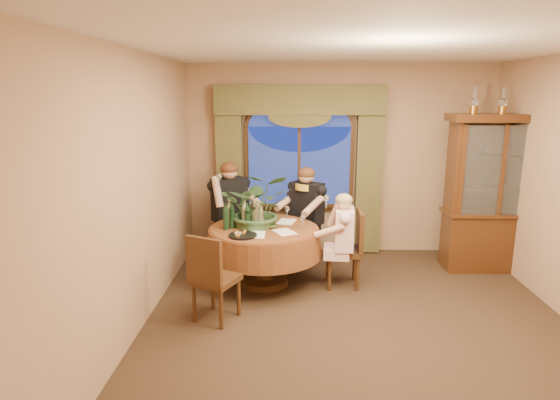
{
  "coord_description": "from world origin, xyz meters",
  "views": [
    {
      "loc": [
        -0.69,
        -4.45,
        2.38
      ],
      "look_at": [
        -0.85,
        1.12,
        1.1
      ],
      "focal_mm": 30.0,
      "sensor_mm": 36.0,
      "label": 1
    }
  ],
  "objects_px": {
    "china_cabinet": "(493,194)",
    "stoneware_vase": "(258,213)",
    "chair_back": "(239,227)",
    "person_pink": "(344,242)",
    "person_back": "(230,213)",
    "wine_bottle_3": "(242,210)",
    "olive_bowl": "(271,226)",
    "oil_lamp_center": "(503,100)",
    "oil_lamp_left": "(474,100)",
    "dining_table": "(264,256)",
    "oil_lamp_right": "(532,100)",
    "chair_back_right": "(295,229)",
    "chair_front_left": "(216,277)",
    "wine_bottle_1": "(245,214)",
    "wine_bottle_2": "(226,216)",
    "wine_bottle_4": "(230,213)",
    "wine_bottle_0": "(232,215)",
    "chair_right": "(343,249)",
    "centerpiece_plant": "(258,180)",
    "wine_bottle_5": "(247,216)",
    "person_scarf": "(307,216)"
  },
  "relations": [
    {
      "from": "person_pink",
      "to": "chair_back_right",
      "type": "bearing_deg",
      "value": 38.39
    },
    {
      "from": "china_cabinet",
      "to": "person_pink",
      "type": "bearing_deg",
      "value": -160.67
    },
    {
      "from": "chair_right",
      "to": "oil_lamp_center",
      "type": "bearing_deg",
      "value": -71.96
    },
    {
      "from": "china_cabinet",
      "to": "chair_back_right",
      "type": "xyz_separation_m",
      "value": [
        -2.66,
        0.2,
        -0.58
      ]
    },
    {
      "from": "wine_bottle_3",
      "to": "wine_bottle_2",
      "type": "bearing_deg",
      "value": -118.31
    },
    {
      "from": "oil_lamp_left",
      "to": "wine_bottle_3",
      "type": "height_order",
      "value": "oil_lamp_left"
    },
    {
      "from": "oil_lamp_center",
      "to": "olive_bowl",
      "type": "height_order",
      "value": "oil_lamp_center"
    },
    {
      "from": "china_cabinet",
      "to": "dining_table",
      "type": "bearing_deg",
      "value": -168.32
    },
    {
      "from": "wine_bottle_2",
      "to": "wine_bottle_1",
      "type": "bearing_deg",
      "value": 33.58
    },
    {
      "from": "stoneware_vase",
      "to": "olive_bowl",
      "type": "distance_m",
      "value": 0.27
    },
    {
      "from": "oil_lamp_left",
      "to": "wine_bottle_0",
      "type": "distance_m",
      "value": 3.43
    },
    {
      "from": "china_cabinet",
      "to": "wine_bottle_0",
      "type": "xyz_separation_m",
      "value": [
        -3.44,
        -0.66,
        -0.14
      ]
    },
    {
      "from": "oil_lamp_right",
      "to": "chair_back_right",
      "type": "bearing_deg",
      "value": 176.2
    },
    {
      "from": "wine_bottle_1",
      "to": "oil_lamp_right",
      "type": "bearing_deg",
      "value": 9.23
    },
    {
      "from": "oil_lamp_left",
      "to": "oil_lamp_center",
      "type": "relative_size",
      "value": 1.0
    },
    {
      "from": "olive_bowl",
      "to": "person_scarf",
      "type": "bearing_deg",
      "value": 59.44
    },
    {
      "from": "dining_table",
      "to": "wine_bottle_2",
      "type": "bearing_deg",
      "value": -166.87
    },
    {
      "from": "chair_back_right",
      "to": "wine_bottle_1",
      "type": "height_order",
      "value": "wine_bottle_1"
    },
    {
      "from": "chair_right",
      "to": "person_scarf",
      "type": "xyz_separation_m",
      "value": [
        -0.43,
        0.77,
        0.22
      ]
    },
    {
      "from": "chair_front_left",
      "to": "wine_bottle_2",
      "type": "relative_size",
      "value": 2.91
    },
    {
      "from": "chair_front_left",
      "to": "wine_bottle_1",
      "type": "bearing_deg",
      "value": 103.34
    },
    {
      "from": "chair_front_left",
      "to": "person_scarf",
      "type": "bearing_deg",
      "value": 85.02
    },
    {
      "from": "person_pink",
      "to": "wine_bottle_2",
      "type": "relative_size",
      "value": 3.66
    },
    {
      "from": "dining_table",
      "to": "china_cabinet",
      "type": "height_order",
      "value": "china_cabinet"
    },
    {
      "from": "china_cabinet",
      "to": "person_scarf",
      "type": "distance_m",
      "value": 2.52
    },
    {
      "from": "wine_bottle_0",
      "to": "china_cabinet",
      "type": "bearing_deg",
      "value": 10.89
    },
    {
      "from": "china_cabinet",
      "to": "chair_back",
      "type": "height_order",
      "value": "china_cabinet"
    },
    {
      "from": "chair_right",
      "to": "centerpiece_plant",
      "type": "bearing_deg",
      "value": 84.42
    },
    {
      "from": "dining_table",
      "to": "wine_bottle_3",
      "type": "height_order",
      "value": "wine_bottle_3"
    },
    {
      "from": "china_cabinet",
      "to": "stoneware_vase",
      "type": "distance_m",
      "value": 3.17
    },
    {
      "from": "chair_back",
      "to": "wine_bottle_4",
      "type": "distance_m",
      "value": 0.95
    },
    {
      "from": "chair_right",
      "to": "dining_table",
      "type": "bearing_deg",
      "value": 90.0
    },
    {
      "from": "wine_bottle_0",
      "to": "wine_bottle_4",
      "type": "relative_size",
      "value": 1.0
    },
    {
      "from": "chair_front_left",
      "to": "wine_bottle_1",
      "type": "distance_m",
      "value": 1.1
    },
    {
      "from": "chair_back",
      "to": "person_back",
      "type": "bearing_deg",
      "value": 31.1
    },
    {
      "from": "wine_bottle_0",
      "to": "stoneware_vase",
      "type": "bearing_deg",
      "value": 29.07
    },
    {
      "from": "oil_lamp_center",
      "to": "wine_bottle_4",
      "type": "distance_m",
      "value": 3.78
    },
    {
      "from": "dining_table",
      "to": "oil_lamp_right",
      "type": "bearing_deg",
      "value": 10.45
    },
    {
      "from": "wine_bottle_0",
      "to": "wine_bottle_5",
      "type": "xyz_separation_m",
      "value": [
        0.2,
        -0.05,
        0.0
      ]
    },
    {
      "from": "oil_lamp_right",
      "to": "stoneware_vase",
      "type": "distance_m",
      "value": 3.8
    },
    {
      "from": "dining_table",
      "to": "oil_lamp_left",
      "type": "xyz_separation_m",
      "value": [
        2.68,
        0.63,
        1.91
      ]
    },
    {
      "from": "china_cabinet",
      "to": "oil_lamp_left",
      "type": "bearing_deg",
      "value": 180.0
    },
    {
      "from": "wine_bottle_0",
      "to": "wine_bottle_2",
      "type": "distance_m",
      "value": 0.1
    },
    {
      "from": "person_back",
      "to": "wine_bottle_3",
      "type": "bearing_deg",
      "value": 78.59
    },
    {
      "from": "oil_lamp_right",
      "to": "wine_bottle_5",
      "type": "xyz_separation_m",
      "value": [
        -3.61,
        -0.71,
        -1.37
      ]
    },
    {
      "from": "oil_lamp_left",
      "to": "olive_bowl",
      "type": "xyz_separation_m",
      "value": [
        -2.59,
        -0.65,
        -1.51
      ]
    },
    {
      "from": "oil_lamp_right",
      "to": "person_back",
      "type": "height_order",
      "value": "oil_lamp_right"
    },
    {
      "from": "oil_lamp_center",
      "to": "stoneware_vase",
      "type": "relative_size",
      "value": 1.17
    },
    {
      "from": "oil_lamp_center",
      "to": "chair_front_left",
      "type": "relative_size",
      "value": 0.35
    },
    {
      "from": "oil_lamp_right",
      "to": "chair_right",
      "type": "bearing_deg",
      "value": -165.19
    }
  ]
}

